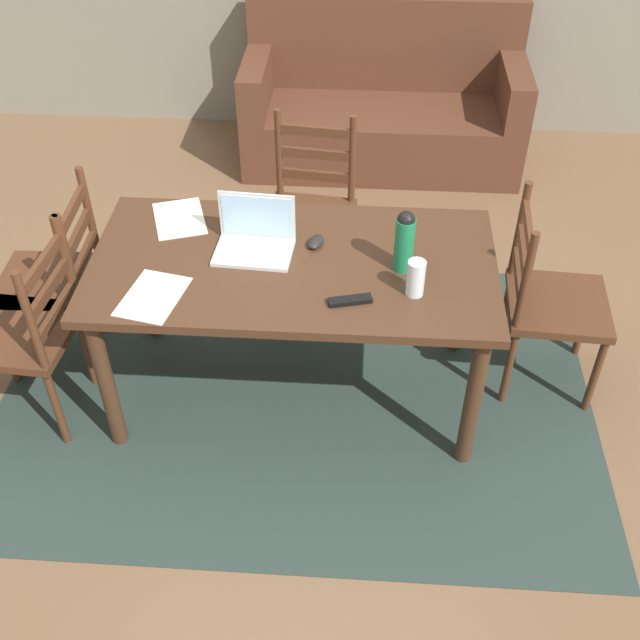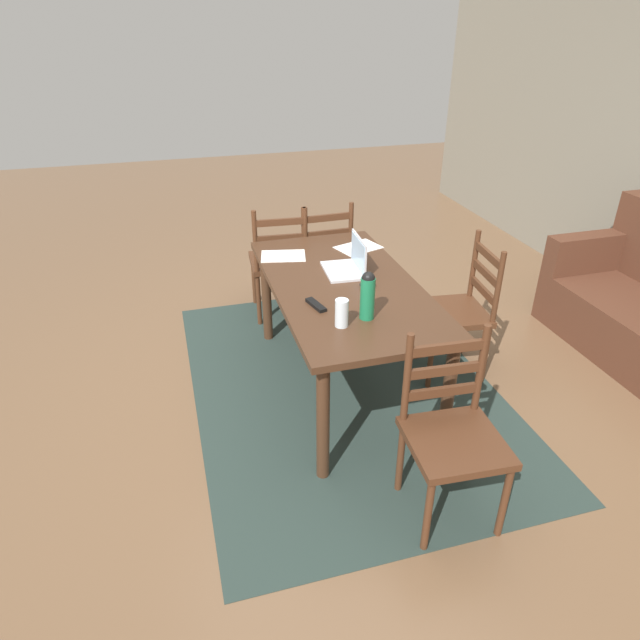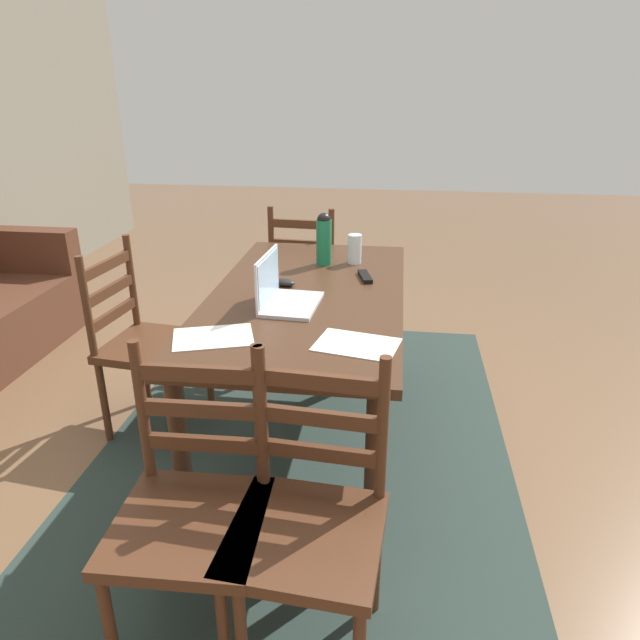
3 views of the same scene
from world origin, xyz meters
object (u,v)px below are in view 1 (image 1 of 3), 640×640
dining_table (294,279)px  chair_left_near (28,332)px  computer_mouse (316,242)px  chair_far_head (310,214)px  chair_right_far (549,302)px  water_bottle (405,240)px  laptop (255,236)px  chair_left_far (55,281)px  drinking_glass (416,278)px  couch (382,105)px  tv_remote (350,300)px

dining_table → chair_left_near: chair_left_near is taller
computer_mouse → chair_far_head: bearing=112.3°
chair_right_far → water_bottle: (-0.68, -0.20, 0.44)m
water_bottle → laptop: bearing=170.3°
chair_left_far → drinking_glass: 1.70m
chair_left_near → water_bottle: water_bottle is taller
chair_far_head → laptop: size_ratio=2.85×
couch → drinking_glass: (0.12, -2.48, 0.49)m
chair_right_far → drinking_glass: chair_right_far is taller
chair_far_head → chair_left_near: (-1.13, -0.98, 0.00)m
dining_table → chair_left_far: (-1.13, 0.18, -0.21)m
chair_right_far → drinking_glass: bearing=-150.8°
couch → drinking_glass: 2.53m
chair_left_near → tv_remote: 1.41m
dining_table → laptop: laptop is taller
drinking_glass → chair_far_head: bearing=116.4°
couch → computer_mouse: size_ratio=18.00×
water_bottle → drinking_glass: bearing=-74.0°
dining_table → drinking_glass: (0.49, -0.18, 0.17)m
chair_left_far → chair_right_far: 2.25m
dining_table → drinking_glass: drinking_glass is taller
couch → laptop: (-0.54, -2.21, 0.47)m
tv_remote → laptop: bearing=36.3°
drinking_glass → tv_remote: size_ratio=0.90×
chair_right_far → dining_table: bearing=-171.1°
chair_left_far → water_bottle: (1.57, -0.20, 0.44)m
chair_left_far → laptop: size_ratio=2.85×
laptop → drinking_glass: 0.71m
chair_left_far → couch: size_ratio=0.53×
chair_far_head → drinking_glass: 1.16m
chair_left_near → drinking_glass: (1.62, -0.00, 0.38)m
chair_right_far → water_bottle: 0.84m
chair_left_near → chair_right_far: (2.25, 0.35, 0.00)m
drinking_glass → computer_mouse: 0.51m
dining_table → chair_far_head: chair_far_head is taller
chair_left_near → water_bottle: (1.57, 0.16, 0.44)m
chair_far_head → chair_left_near: 1.50m
water_bottle → chair_left_near: bearing=-174.3°
chair_right_far → water_bottle: bearing=-163.9°
computer_mouse → tv_remote: computer_mouse is taller
chair_left_far → tv_remote: chair_left_far is taller
dining_table → laptop: (-0.16, 0.09, 0.15)m
laptop → drinking_glass: bearing=-21.8°
dining_table → water_bottle: 0.51m
water_bottle → chair_left_far: bearing=172.9°
dining_table → water_bottle: (0.45, -0.02, 0.24)m
chair_far_head → tv_remote: size_ratio=5.59×
dining_table → couch: 2.35m
chair_left_near → chair_left_far: bearing=90.0°
chair_right_far → couch: (-0.75, 2.12, -0.11)m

